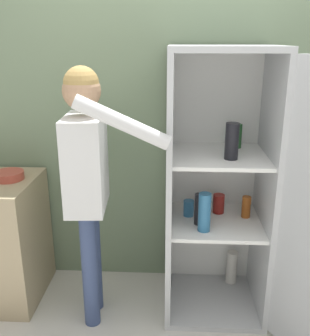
# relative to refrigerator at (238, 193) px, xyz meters

# --- Properties ---
(wall_back) EXTENTS (7.00, 0.06, 2.55)m
(wall_back) POSITION_rel_refrigerator_xyz_m (-0.35, 0.45, 0.40)
(wall_back) COLOR gray
(wall_back) RESTS_ON ground_plane
(refrigerator) EXTENTS (1.02, 1.20, 1.76)m
(refrigerator) POSITION_rel_refrigerator_xyz_m (0.00, 0.00, 0.00)
(refrigerator) COLOR #B7BABC
(refrigerator) RESTS_ON ground_plane
(person) EXTENTS (0.64, 0.53, 1.65)m
(person) POSITION_rel_refrigerator_xyz_m (-0.92, -0.10, 0.19)
(person) COLOR #384770
(person) RESTS_ON ground_plane
(bowl) EXTENTS (0.20, 0.20, 0.05)m
(bowl) POSITION_rel_refrigerator_xyz_m (-1.52, 0.13, 0.04)
(bowl) COLOR #B24738
(bowl) RESTS_ON counter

